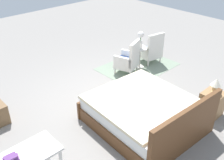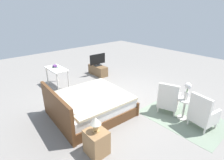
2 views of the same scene
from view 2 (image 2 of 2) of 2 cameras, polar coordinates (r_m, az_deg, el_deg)
ground_plane at (r=5.84m, az=1.02°, el=-6.34°), size 16.00×16.00×0.00m
floor_rug at (r=5.32m, az=22.14°, el=-11.28°), size 2.10×1.50×0.01m
bed at (r=4.98m, az=-7.42°, el=-8.11°), size 1.94×2.12×0.96m
armchair_by_window_left at (r=4.94m, az=27.43°, el=-9.85°), size 0.63×0.63×0.92m
armchair_by_window_right at (r=5.27m, az=17.93°, el=-6.20°), size 0.69×0.69×0.92m
side_table at (r=5.11m, az=22.52°, el=-8.03°), size 0.40×0.40×0.59m
flower_vase at (r=4.88m, az=23.40°, el=-2.81°), size 0.17×0.17×0.48m
nightstand at (r=3.81m, az=-5.08°, el=-19.56°), size 0.44×0.41×0.54m
table_lamp at (r=3.50m, az=-5.37°, el=-13.64°), size 0.22×0.22×0.33m
tv_stand at (r=7.91m, az=-4.61°, el=3.21°), size 0.96×0.40×0.43m
tv_flatscreen at (r=7.77m, az=-4.73°, el=6.60°), size 0.22×0.77×0.53m
vanity_desk at (r=6.90m, az=-17.64°, el=2.82°), size 1.04×0.52×0.72m
book_stack at (r=6.99m, az=-18.15°, el=4.27°), size 0.23×0.17×0.09m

